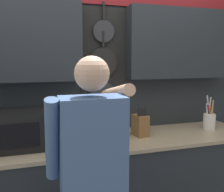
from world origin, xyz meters
The scene contains 6 objects.
base_cabinet_counter centered at (0.00, 0.00, 0.46)m, with size 2.52×0.64×0.93m.
back_wall_unit centered at (0.01, 0.28, 1.50)m, with size 3.09×0.20×2.46m.
microwave centered at (-0.78, 0.02, 1.08)m, with size 0.51×0.37×0.29m.
knife_block centered at (0.19, 0.03, 1.03)m, with size 0.13×0.16×0.27m.
utensil_crock centered at (0.94, 0.03, 1.02)m, with size 0.12×0.12×0.34m.
person centered at (-0.40, -0.63, 0.98)m, with size 0.54×0.65×1.65m.
Camera 1 is at (-0.70, -2.03, 1.63)m, focal length 40.00 mm.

